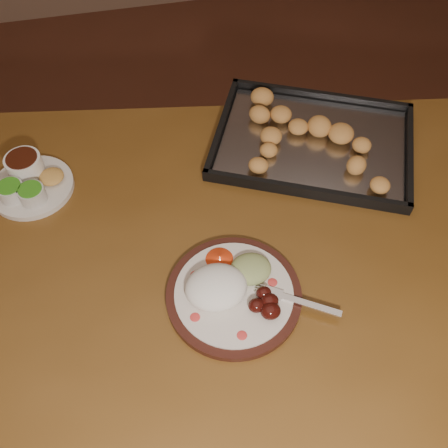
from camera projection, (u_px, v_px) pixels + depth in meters
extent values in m
plane|color=#562C1D|center=(183.00, 315.00, 1.73)|extent=(4.00, 4.00, 0.00)
cube|color=brown|center=(191.00, 263.00, 1.00)|extent=(1.63, 1.14, 0.04)
cylinder|color=#522F18|center=(415.00, 214.00, 1.55)|extent=(0.07, 0.07, 0.71)
cylinder|color=#33140E|center=(234.00, 295.00, 0.93)|extent=(0.25, 0.25, 0.01)
cylinder|color=beige|center=(234.00, 293.00, 0.92)|extent=(0.22, 0.22, 0.01)
ellipsoid|color=red|center=(195.00, 317.00, 0.89)|extent=(0.02, 0.02, 0.00)
ellipsoid|color=red|center=(242.00, 335.00, 0.87)|extent=(0.02, 0.02, 0.00)
ellipsoid|color=red|center=(272.00, 282.00, 0.93)|extent=(0.02, 0.02, 0.00)
ellipsoid|color=red|center=(195.00, 275.00, 0.94)|extent=(0.02, 0.02, 0.00)
ellipsoid|color=white|center=(216.00, 287.00, 0.91)|extent=(0.15, 0.14, 0.05)
ellipsoid|color=#48110A|center=(257.00, 305.00, 0.89)|extent=(0.03, 0.03, 0.02)
ellipsoid|color=#48110A|center=(269.00, 301.00, 0.89)|extent=(0.03, 0.03, 0.02)
ellipsoid|color=#48110A|center=(264.00, 293.00, 0.90)|extent=(0.03, 0.03, 0.02)
ellipsoid|color=#48110A|center=(271.00, 311.00, 0.88)|extent=(0.03, 0.03, 0.02)
ellipsoid|color=tan|center=(251.00, 269.00, 0.94)|extent=(0.10, 0.10, 0.03)
cone|color=#EC3D15|center=(220.00, 258.00, 0.95)|extent=(0.06, 0.06, 0.02)
cube|color=white|center=(309.00, 304.00, 0.90)|extent=(0.11, 0.07, 0.00)
cube|color=white|center=(274.00, 293.00, 0.91)|extent=(0.04, 0.03, 0.00)
cylinder|color=white|center=(261.00, 293.00, 0.91)|extent=(0.03, 0.02, 0.00)
cylinder|color=white|center=(262.00, 291.00, 0.92)|extent=(0.03, 0.02, 0.00)
cylinder|color=white|center=(263.00, 288.00, 0.92)|extent=(0.03, 0.02, 0.00)
cylinder|color=white|center=(264.00, 286.00, 0.92)|extent=(0.03, 0.02, 0.00)
cylinder|color=beige|center=(32.00, 187.00, 1.09)|extent=(0.18, 0.18, 0.01)
cylinder|color=beige|center=(11.00, 191.00, 1.05)|extent=(0.06, 0.06, 0.03)
cylinder|color=#378D1C|center=(9.00, 186.00, 1.03)|extent=(0.05, 0.05, 0.00)
cylinder|color=beige|center=(32.00, 195.00, 1.04)|extent=(0.06, 0.06, 0.03)
cylinder|color=#378D1C|center=(30.00, 189.00, 1.03)|extent=(0.05, 0.05, 0.00)
cylinder|color=white|center=(25.00, 165.00, 1.08)|extent=(0.08, 0.08, 0.04)
cylinder|color=#331209|center=(21.00, 158.00, 1.07)|extent=(0.07, 0.07, 0.00)
ellipsoid|color=gold|center=(51.00, 176.00, 1.08)|extent=(0.05, 0.05, 0.02)
cube|color=black|center=(312.00, 144.00, 1.17)|extent=(0.55, 0.49, 0.01)
cube|color=black|center=(320.00, 96.00, 1.25)|extent=(0.41, 0.20, 0.02)
cube|color=black|center=(305.00, 191.00, 1.06)|extent=(0.41, 0.20, 0.02)
cube|color=black|center=(409.00, 154.00, 1.13)|extent=(0.15, 0.30, 0.02)
cube|color=black|center=(222.00, 125.00, 1.18)|extent=(0.15, 0.30, 0.02)
cube|color=#BBBBBF|center=(313.00, 142.00, 1.16)|extent=(0.51, 0.45, 0.00)
ellipsoid|color=#C87C46|center=(338.00, 140.00, 1.14)|extent=(0.05, 0.05, 0.03)
ellipsoid|color=#C87C46|center=(361.00, 133.00, 1.15)|extent=(0.07, 0.07, 0.03)
ellipsoid|color=#C87C46|center=(336.00, 115.00, 1.19)|extent=(0.07, 0.07, 0.03)
ellipsoid|color=#C87C46|center=(324.00, 121.00, 1.18)|extent=(0.05, 0.06, 0.03)
ellipsoid|color=#C87C46|center=(303.00, 111.00, 1.20)|extent=(0.06, 0.06, 0.03)
ellipsoid|color=#C87C46|center=(297.00, 126.00, 1.17)|extent=(0.07, 0.07, 0.03)
ellipsoid|color=#C87C46|center=(266.00, 124.00, 1.17)|extent=(0.06, 0.06, 0.03)
ellipsoid|color=#C87C46|center=(280.00, 138.00, 1.14)|extent=(0.06, 0.06, 0.03)
ellipsoid|color=#C87C46|center=(267.00, 140.00, 1.14)|extent=(0.07, 0.07, 0.03)
ellipsoid|color=#C87C46|center=(294.00, 158.00, 1.11)|extent=(0.06, 0.06, 0.03)
ellipsoid|color=#C87C46|center=(315.00, 148.00, 1.12)|extent=(0.05, 0.06, 0.03)
ellipsoid|color=#C87C46|center=(341.00, 158.00, 1.11)|extent=(0.07, 0.07, 0.03)
ellipsoid|color=#C87C46|center=(342.00, 155.00, 1.11)|extent=(0.07, 0.07, 0.03)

